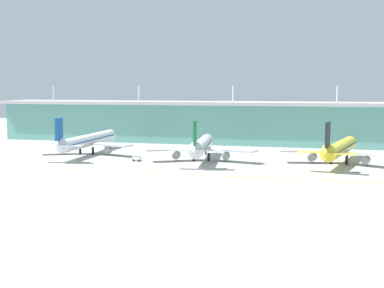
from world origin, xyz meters
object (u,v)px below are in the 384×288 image
at_px(airliner_middle, 202,146).
at_px(safety_cone_right_wingtip, 52,160).
at_px(airliner_far, 340,148).
at_px(safety_cone_left_wingtip, 24,157).
at_px(baggage_cart, 137,158).
at_px(safety_cone_nose_front, 101,159).
at_px(airliner_near, 88,141).

height_order(airliner_middle, safety_cone_right_wingtip, airliner_middle).
distance_m(airliner_far, safety_cone_left_wingtip, 139.00).
height_order(baggage_cart, safety_cone_left_wingtip, baggage_cart).
bearing_deg(safety_cone_nose_front, airliner_middle, 10.44).
bearing_deg(airliner_far, airliner_middle, -174.29).
relative_size(airliner_middle, airliner_far, 0.96).
bearing_deg(airliner_middle, safety_cone_nose_front, -169.56).
bearing_deg(baggage_cart, safety_cone_left_wingtip, -177.17).
height_order(airliner_far, safety_cone_right_wingtip, airliner_far).
distance_m(safety_cone_nose_front, safety_cone_right_wingtip, 20.89).
bearing_deg(airliner_near, airliner_middle, -7.54).
bearing_deg(baggage_cart, airliner_middle, 19.07).
height_order(airliner_near, safety_cone_left_wingtip, airliner_near).
distance_m(airliner_near, safety_cone_right_wingtip, 26.84).
xyz_separation_m(airliner_middle, airliner_far, (57.54, 5.75, 0.00)).
bearing_deg(airliner_far, safety_cone_left_wingtip, -172.74).
bearing_deg(baggage_cart, airliner_near, 152.01).
bearing_deg(safety_cone_left_wingtip, baggage_cart, 2.83).
distance_m(airliner_middle, airliner_far, 57.83).
xyz_separation_m(baggage_cart, safety_cone_right_wingtip, (-35.81, -8.97, -0.91)).
relative_size(airliner_far, safety_cone_nose_front, 87.12).
bearing_deg(safety_cone_right_wingtip, airliner_far, 11.27).
bearing_deg(airliner_far, safety_cone_nose_front, -172.23).
relative_size(airliner_middle, baggage_cart, 15.41).
distance_m(airliner_near, airliner_far, 115.71).
xyz_separation_m(safety_cone_left_wingtip, safety_cone_right_wingtip, (17.94, -6.32, 0.00)).
bearing_deg(airliner_far, airliner_near, 179.04).
bearing_deg(airliner_far, safety_cone_right_wingtip, -168.73).
bearing_deg(safety_cone_left_wingtip, airliner_far, 7.26).
distance_m(airliner_far, safety_cone_nose_front, 102.61).
xyz_separation_m(baggage_cart, safety_cone_left_wingtip, (-53.75, -2.65, -0.91)).
distance_m(airliner_middle, safety_cone_left_wingtip, 81.31).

